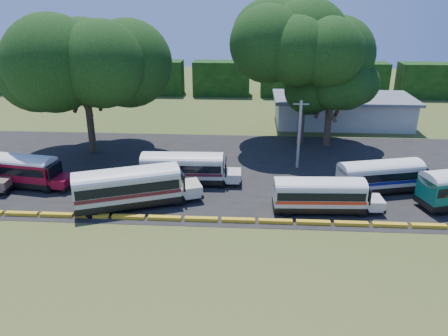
# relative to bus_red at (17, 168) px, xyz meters

# --- Properties ---
(ground) EXTENTS (160.00, 160.00, 0.00)m
(ground) POSITION_rel_bus_red_xyz_m (16.58, -6.85, -1.81)
(ground) COLOR #354F1A
(ground) RESTS_ON ground
(asphalt_strip) EXTENTS (64.00, 24.00, 0.02)m
(asphalt_strip) POSITION_rel_bus_red_xyz_m (17.58, 5.15, -1.80)
(asphalt_strip) COLOR black
(asphalt_strip) RESTS_ON ground
(curb) EXTENTS (53.70, 0.45, 0.30)m
(curb) POSITION_rel_bus_red_xyz_m (16.58, -5.85, -1.66)
(curb) COLOR orange
(curb) RESTS_ON ground
(terminal_building) EXTENTS (19.00, 9.00, 4.00)m
(terminal_building) POSITION_rel_bus_red_xyz_m (34.58, 23.15, 0.22)
(terminal_building) COLOR #BCB8AC
(terminal_building) RESTS_ON ground
(treeline_backdrop) EXTENTS (130.00, 4.00, 6.00)m
(treeline_backdrop) POSITION_rel_bus_red_xyz_m (16.58, 41.15, 1.19)
(treeline_backdrop) COLOR black
(treeline_backdrop) RESTS_ON ground
(bus_red) EXTENTS (9.85, 3.76, 3.16)m
(bus_red) POSITION_rel_bus_red_xyz_m (0.00, 0.00, 0.00)
(bus_red) COLOR black
(bus_red) RESTS_ON ground
(bus_cream_west) EXTENTS (11.04, 6.30, 3.55)m
(bus_cream_west) POSITION_rel_bus_red_xyz_m (11.78, -3.69, 0.20)
(bus_cream_west) COLOR black
(bus_cream_west) RESTS_ON ground
(bus_cream_east) EXTENTS (9.60, 2.62, 3.13)m
(bus_cream_east) POSITION_rel_bus_red_xyz_m (15.72, 1.48, -0.04)
(bus_cream_east) COLOR black
(bus_cream_east) RESTS_ON ground
(bus_white_red) EXTENTS (9.26, 2.69, 3.01)m
(bus_white_red) POSITION_rel_bus_red_xyz_m (27.91, -3.60, -0.11)
(bus_white_red) COLOR black
(bus_white_red) RESTS_ON ground
(bus_white_blue) EXTENTS (9.61, 4.48, 3.07)m
(bus_white_blue) POSITION_rel_bus_red_xyz_m (34.03, 0.71, -0.08)
(bus_white_blue) COLOR black
(bus_white_blue) RESTS_ON ground
(tree_west) EXTENTS (12.79, 12.79, 14.95)m
(tree_west) POSITION_rel_bus_red_xyz_m (3.70, 9.95, 8.42)
(tree_west) COLOR #3C2E1E
(tree_west) RESTS_ON ground
(tree_center) EXTENTS (12.89, 12.89, 16.92)m
(tree_center) POSITION_rel_bus_red_xyz_m (27.98, 14.25, 10.35)
(tree_center) COLOR #3C2E1E
(tree_center) RESTS_ON ground
(tree_east) EXTENTS (7.92, 7.92, 10.43)m
(tree_east) POSITION_rel_bus_red_xyz_m (31.15, 13.98, 5.66)
(tree_east) COLOR #3C2E1E
(tree_east) RESTS_ON ground
(utility_pole) EXTENTS (1.60, 0.30, 7.21)m
(utility_pole) POSITION_rel_bus_red_xyz_m (26.93, 6.38, 1.90)
(utility_pole) COLOR gray
(utility_pole) RESTS_ON ground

